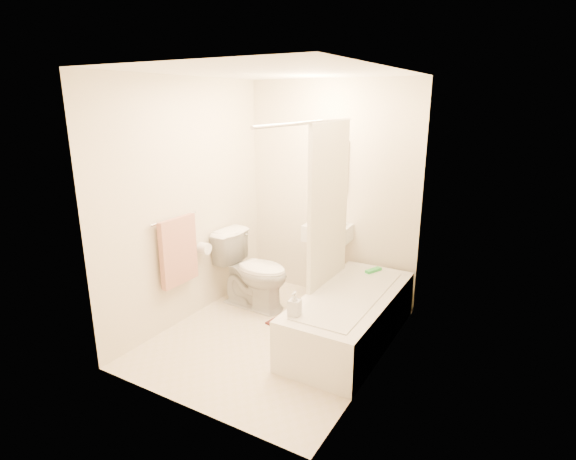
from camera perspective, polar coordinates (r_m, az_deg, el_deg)
The scene contains 17 objects.
floor at distance 4.42m, azimuth -1.66°, elevation -13.35°, with size 2.40×2.40×0.00m, color beige.
ceiling at distance 3.86m, azimuth -1.97°, elevation 19.47°, with size 2.40×2.40×0.00m, color white.
wall_back at distance 5.01m, azimuth 5.46°, elevation 4.81°, with size 2.00×0.02×2.40m, color beige.
wall_left at distance 4.56m, azimuth -12.57°, elevation 3.40°, with size 0.02×2.40×2.40m, color beige.
wall_right at distance 3.56m, azimuth 12.01°, elevation -0.10°, with size 0.02×2.40×2.40m, color beige.
mirror at distance 4.94m, azimuth 5.45°, elevation 8.19°, with size 0.40×0.03×0.55m, color white.
curtain_rod at distance 3.79m, azimuth 2.87°, elevation 13.47°, with size 0.03×0.03×1.70m, color silver.
shower_curtain at distance 4.26m, azimuth 5.19°, elevation 3.10°, with size 0.04×0.80×1.55m, color silver.
towel_bar at distance 4.38m, azimuth -14.29°, elevation 1.42°, with size 0.02×0.02×0.60m, color silver.
towel at distance 4.45m, azimuth -13.73°, elevation -2.61°, with size 0.06×0.45×0.66m, color #CC7266.
toilet_paper at distance 4.74m, azimuth -10.60°, elevation -2.31°, with size 0.12×0.12×0.11m, color white.
toilet at distance 4.88m, azimuth -4.40°, elevation -5.19°, with size 0.46×0.83×0.81m, color white.
sink at distance 5.05m, azimuth 5.14°, elevation -3.59°, with size 0.49×0.39×0.95m, color silver, non-canonical shape.
bathtub at distance 4.30m, azimuth 7.88°, elevation -10.92°, with size 0.72×1.65×0.46m, color silver, non-canonical shape.
bath_mat at distance 4.61m, azimuth 1.40°, elevation -11.87°, with size 0.55×0.41×0.02m, color #4A2919.
soap_bottle at distance 3.72m, azimuth 0.84°, elevation -9.39°, with size 0.10×0.10×0.21m, color silver.
scrub_brush at distance 4.73m, azimuth 10.79°, elevation -5.10°, with size 0.06×0.19×0.04m, color green.
Camera 1 is at (2.03, -3.27, 2.17)m, focal length 28.00 mm.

